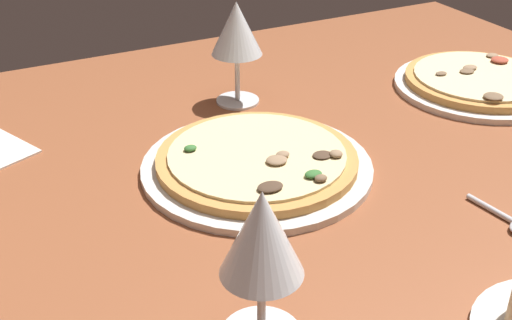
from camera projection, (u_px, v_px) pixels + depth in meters
dining_table at (255, 205)px, 81.49cm from camera, size 150.00×110.00×4.00cm
pizza_main at (257, 162)px, 84.48cm from camera, size 30.06×30.06×3.38cm
pizza_side at (479, 82)px, 107.47cm from camera, size 27.40×27.40×3.39cm
wine_glass_far at (262, 239)px, 53.67cm from camera, size 7.51×7.51×15.72cm
wine_glass_near at (237, 32)px, 97.97cm from camera, size 7.82×7.82×16.16cm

